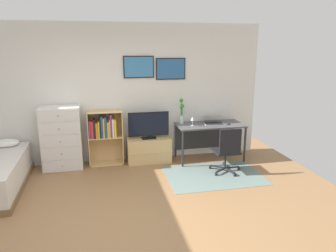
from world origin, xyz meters
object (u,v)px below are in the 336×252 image
at_px(dresser, 62,138).
at_px(bamboo_vase, 182,111).
at_px(computer_mouse, 228,123).
at_px(tv_stand, 149,150).
at_px(bookshelf, 104,133).
at_px(office_chair, 228,149).
at_px(television, 149,125).
at_px(laptop, 213,120).
at_px(wine_glass, 192,119).
at_px(desk, 208,129).

relative_size(dresser, bamboo_vase, 2.35).
bearing_deg(computer_mouse, tv_stand, 172.58).
relative_size(bookshelf, office_chair, 1.23).
bearing_deg(bookshelf, television, -4.33).
distance_m(office_chair, laptop, 0.92).
bearing_deg(office_chair, laptop, 89.33).
bearing_deg(television, wine_glass, -9.74).
bearing_deg(dresser, tv_stand, 0.52).
height_order(bookshelf, computer_mouse, bookshelf).
xyz_separation_m(television, office_chair, (1.30, -0.87, -0.30)).
distance_m(computer_mouse, wine_glass, 0.74).
height_order(bookshelf, desk, bookshelf).
bearing_deg(dresser, bamboo_vase, 2.09).
bearing_deg(computer_mouse, desk, 155.04).
xyz_separation_m(television, computer_mouse, (1.58, -0.18, 0.00)).
bearing_deg(tv_stand, television, -90.00).
xyz_separation_m(desk, office_chair, (0.07, -0.85, -0.16)).
xyz_separation_m(computer_mouse, bamboo_vase, (-0.89, 0.28, 0.23)).
distance_m(television, office_chair, 1.59).
relative_size(television, desk, 0.60).
bearing_deg(television, dresser, 179.75).
relative_size(bookshelf, wine_glass, 5.90).
height_order(office_chair, computer_mouse, office_chair).
bearing_deg(computer_mouse, bookshelf, 174.19).
height_order(laptop, wine_glass, wine_glass).
distance_m(dresser, bookshelf, 0.79).
xyz_separation_m(bookshelf, bamboo_vase, (1.54, 0.03, 0.35)).
height_order(tv_stand, bamboo_vase, bamboo_vase).
relative_size(dresser, wine_glass, 6.62).
relative_size(dresser, bookshelf, 1.12).
relative_size(bookshelf, bamboo_vase, 2.09).
xyz_separation_m(tv_stand, desk, (1.23, -0.04, 0.37)).
distance_m(dresser, laptop, 2.96).
distance_m(tv_stand, wine_glass, 1.07).
distance_m(tv_stand, laptop, 1.43).
bearing_deg(laptop, wine_glass, -159.54).
height_order(television, wine_glass, television).
relative_size(dresser, computer_mouse, 11.46).
distance_m(office_chair, computer_mouse, 0.80).
xyz_separation_m(desk, laptop, (0.09, -0.01, 0.19)).
bearing_deg(laptop, office_chair, -84.85).
relative_size(dresser, laptop, 2.61).
distance_m(tv_stand, computer_mouse, 1.67).
relative_size(bamboo_vase, wine_glass, 2.82).
bearing_deg(bookshelf, bamboo_vase, 1.01).
xyz_separation_m(laptop, bamboo_vase, (-0.63, 0.12, 0.18)).
xyz_separation_m(dresser, office_chair, (2.94, -0.88, -0.14)).
relative_size(laptop, computer_mouse, 4.39).
bearing_deg(office_chair, television, 146.70).
distance_m(dresser, office_chair, 3.07).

